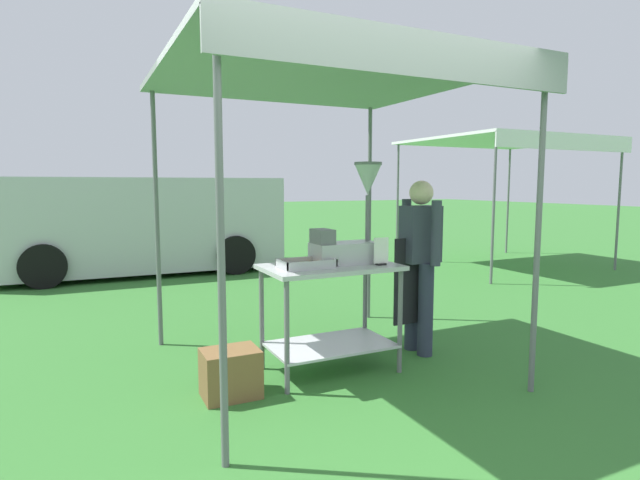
{
  "coord_description": "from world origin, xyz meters",
  "views": [
    {
      "loc": [
        -1.61,
        -2.75,
        1.57
      ],
      "look_at": [
        0.26,
        1.14,
        1.1
      ],
      "focal_mm": 28.32,
      "sensor_mm": 36.0,
      "label": 1
    }
  ],
  "objects_px": {
    "menu_sign": "(381,253)",
    "neighbour_tent": "(507,143)",
    "vendor": "(419,257)",
    "donut_cart": "(330,296)",
    "donut_tray": "(307,265)",
    "supply_crate": "(231,373)",
    "stall_canopy": "(325,83)",
    "van_silver": "(139,224)",
    "donut_fryer": "(350,228)"
  },
  "relations": [
    {
      "from": "stall_canopy",
      "to": "donut_cart",
      "type": "relative_size",
      "value": 2.33
    },
    {
      "from": "vendor",
      "to": "neighbour_tent",
      "type": "bearing_deg",
      "value": 37.02
    },
    {
      "from": "donut_tray",
      "to": "van_silver",
      "type": "distance_m",
      "value": 5.94
    },
    {
      "from": "stall_canopy",
      "to": "donut_cart",
      "type": "bearing_deg",
      "value": -90.0
    },
    {
      "from": "neighbour_tent",
      "to": "donut_tray",
      "type": "bearing_deg",
      "value": -148.34
    },
    {
      "from": "stall_canopy",
      "to": "donut_cart",
      "type": "height_order",
      "value": "stall_canopy"
    },
    {
      "from": "stall_canopy",
      "to": "donut_fryer",
      "type": "relative_size",
      "value": 3.04
    },
    {
      "from": "donut_tray",
      "to": "neighbour_tent",
      "type": "xyz_separation_m",
      "value": [
        5.76,
        3.55,
        1.42
      ]
    },
    {
      "from": "stall_canopy",
      "to": "vendor",
      "type": "bearing_deg",
      "value": -1.67
    },
    {
      "from": "vendor",
      "to": "donut_cart",
      "type": "bearing_deg",
      "value": -175.82
    },
    {
      "from": "donut_fryer",
      "to": "van_silver",
      "type": "relative_size",
      "value": 0.18
    },
    {
      "from": "donut_cart",
      "to": "neighbour_tent",
      "type": "bearing_deg",
      "value": 32.46
    },
    {
      "from": "donut_cart",
      "to": "neighbour_tent",
      "type": "xyz_separation_m",
      "value": [
        5.54,
        3.52,
        1.71
      ]
    },
    {
      "from": "menu_sign",
      "to": "neighbour_tent",
      "type": "relative_size",
      "value": 0.07
    },
    {
      "from": "donut_cart",
      "to": "donut_tray",
      "type": "relative_size",
      "value": 2.57
    },
    {
      "from": "donut_fryer",
      "to": "vendor",
      "type": "relative_size",
      "value": 0.53
    },
    {
      "from": "donut_cart",
      "to": "menu_sign",
      "type": "distance_m",
      "value": 0.55
    },
    {
      "from": "stall_canopy",
      "to": "donut_tray",
      "type": "distance_m",
      "value": 1.49
    },
    {
      "from": "vendor",
      "to": "supply_crate",
      "type": "distance_m",
      "value": 2.01
    },
    {
      "from": "stall_canopy",
      "to": "menu_sign",
      "type": "height_order",
      "value": "stall_canopy"
    },
    {
      "from": "vendor",
      "to": "neighbour_tent",
      "type": "height_order",
      "value": "neighbour_tent"
    },
    {
      "from": "menu_sign",
      "to": "stall_canopy",
      "type": "bearing_deg",
      "value": 144.11
    },
    {
      "from": "donut_cart",
      "to": "donut_tray",
      "type": "distance_m",
      "value": 0.36
    },
    {
      "from": "menu_sign",
      "to": "supply_crate",
      "type": "relative_size",
      "value": 0.55
    },
    {
      "from": "donut_tray",
      "to": "vendor",
      "type": "bearing_deg",
      "value": 4.9
    },
    {
      "from": "supply_crate",
      "to": "van_silver",
      "type": "height_order",
      "value": "van_silver"
    },
    {
      "from": "donut_tray",
      "to": "neighbour_tent",
      "type": "distance_m",
      "value": 6.92
    },
    {
      "from": "menu_sign",
      "to": "van_silver",
      "type": "relative_size",
      "value": 0.05
    },
    {
      "from": "vendor",
      "to": "van_silver",
      "type": "height_order",
      "value": "van_silver"
    },
    {
      "from": "vendor",
      "to": "supply_crate",
      "type": "xyz_separation_m",
      "value": [
        -1.86,
        -0.22,
        -0.72
      ]
    },
    {
      "from": "donut_fryer",
      "to": "menu_sign",
      "type": "height_order",
      "value": "donut_fryer"
    },
    {
      "from": "donut_fryer",
      "to": "menu_sign",
      "type": "xyz_separation_m",
      "value": [
        0.18,
        -0.21,
        -0.2
      ]
    },
    {
      "from": "van_silver",
      "to": "menu_sign",
      "type": "bearing_deg",
      "value": -78.15
    },
    {
      "from": "vendor",
      "to": "van_silver",
      "type": "distance_m",
      "value": 6.09
    },
    {
      "from": "vendor",
      "to": "van_silver",
      "type": "xyz_separation_m",
      "value": [
        -1.85,
        5.8,
        -0.03
      ]
    },
    {
      "from": "menu_sign",
      "to": "donut_fryer",
      "type": "bearing_deg",
      "value": 130.62
    },
    {
      "from": "menu_sign",
      "to": "neighbour_tent",
      "type": "height_order",
      "value": "neighbour_tent"
    },
    {
      "from": "menu_sign",
      "to": "van_silver",
      "type": "distance_m",
      "value": 6.19
    },
    {
      "from": "donut_tray",
      "to": "vendor",
      "type": "xyz_separation_m",
      "value": [
        1.19,
        0.1,
        -0.03
      ]
    },
    {
      "from": "stall_canopy",
      "to": "neighbour_tent",
      "type": "distance_m",
      "value": 6.51
    },
    {
      "from": "donut_fryer",
      "to": "vendor",
      "type": "xyz_separation_m",
      "value": [
        0.76,
        0.04,
        -0.3
      ]
    },
    {
      "from": "vendor",
      "to": "menu_sign",
      "type": "bearing_deg",
      "value": -156.75
    },
    {
      "from": "donut_tray",
      "to": "van_silver",
      "type": "relative_size",
      "value": 0.09
    },
    {
      "from": "donut_tray",
      "to": "menu_sign",
      "type": "height_order",
      "value": "menu_sign"
    },
    {
      "from": "donut_cart",
      "to": "stall_canopy",
      "type": "bearing_deg",
      "value": 90.0
    },
    {
      "from": "donut_tray",
      "to": "neighbour_tent",
      "type": "relative_size",
      "value": 0.13
    },
    {
      "from": "stall_canopy",
      "to": "donut_fryer",
      "type": "distance_m",
      "value": 1.22
    },
    {
      "from": "van_silver",
      "to": "neighbour_tent",
      "type": "distance_m",
      "value": 7.0
    },
    {
      "from": "donut_tray",
      "to": "menu_sign",
      "type": "xyz_separation_m",
      "value": [
        0.61,
        -0.15,
        0.08
      ]
    },
    {
      "from": "supply_crate",
      "to": "vendor",
      "type": "bearing_deg",
      "value": 6.64
    }
  ]
}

